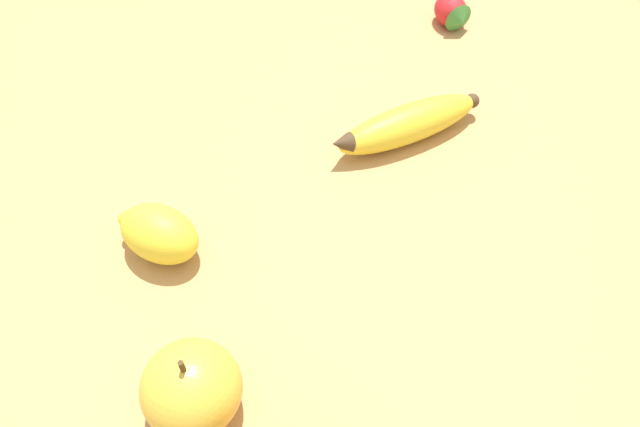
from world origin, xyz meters
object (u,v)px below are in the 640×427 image
at_px(apple, 192,388).
at_px(strawberry, 452,12).
at_px(banana, 407,124).
at_px(lemon, 159,233).

bearing_deg(apple, strawberry, -151.24).
distance_m(banana, strawberry, 0.22).
bearing_deg(banana, apple, 31.51).
distance_m(strawberry, apple, 0.58).
distance_m(strawberry, lemon, 0.48).
xyz_separation_m(apple, lemon, (-0.04, -0.16, -0.01)).
distance_m(banana, apple, 0.36).
relative_size(strawberry, lemon, 0.61).
distance_m(apple, lemon, 0.16).
relative_size(strawberry, apple, 0.70).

